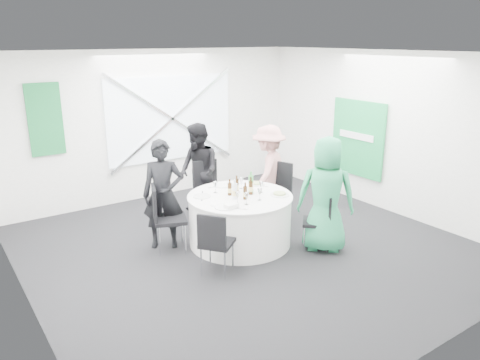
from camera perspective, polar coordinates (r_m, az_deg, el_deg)
floor at (r=7.04m, az=0.94°, el=-8.21°), size 6.00×6.00×0.00m
ceiling at (r=6.37m, az=1.06°, el=15.23°), size 6.00×6.00×0.00m
wall_back at (r=9.11m, az=-10.16°, el=6.65°), size 6.00×0.00×6.00m
wall_front at (r=4.59m, az=23.49°, el=-4.82°), size 6.00×0.00×6.00m
wall_left at (r=5.45m, az=-25.54°, el=-1.74°), size 0.00×6.00×6.00m
wall_right at (r=8.63m, az=17.48°, el=5.55°), size 0.00×6.00×6.00m
window_panel at (r=9.19m, az=-8.37°, el=7.45°), size 2.60×0.03×1.60m
window_brace_a at (r=9.15m, az=-8.26°, el=7.41°), size 2.63×0.05×1.84m
window_brace_b at (r=9.15m, az=-8.26°, el=7.41°), size 2.63×0.05×1.84m
green_banner at (r=8.40m, az=-22.65°, el=6.82°), size 0.55×0.04×1.20m
green_sign at (r=8.99m, az=14.13°, el=4.96°), size 0.05×1.20×1.40m
banquet_table at (r=7.03m, az=-0.00°, el=-4.83°), size 1.56×1.56×0.76m
chair_back at (r=7.89m, az=-3.90°, el=-0.72°), size 0.51×0.52×1.02m
chair_back_left at (r=6.80m, az=-9.30°, el=-4.02°), size 0.59×0.58×0.99m
chair_back_right at (r=7.83m, az=4.49°, el=-0.90°), size 0.60×0.59×1.01m
chair_front_right at (r=6.91m, az=9.94°, el=-4.51°), size 0.54×0.54×0.85m
chair_front_left at (r=6.05m, az=-3.09°, el=-7.24°), size 0.56×0.56×0.88m
person_man_back_left at (r=6.89m, az=-9.37°, el=-1.75°), size 0.71×0.63×1.62m
person_man_back at (r=7.95m, az=-5.08°, el=1.04°), size 0.46×0.81×1.64m
person_woman_pink at (r=8.02m, az=3.48°, el=1.06°), size 1.13×0.96×1.60m
person_woman_green at (r=6.79m, az=10.44°, el=-1.78°), size 0.96×0.96×1.69m
plate_back at (r=7.35m, az=-2.16°, el=-0.67°), size 0.26×0.26×0.01m
plate_back_left at (r=6.87m, az=-4.67°, el=-1.98°), size 0.26×0.26×0.01m
plate_back_right at (r=7.41m, az=2.11°, el=-0.45°), size 0.25×0.25×0.04m
plate_front_right at (r=6.94m, az=4.84°, el=-1.73°), size 0.28×0.28×0.04m
plate_front_left at (r=6.43m, az=-1.84°, el=-3.30°), size 0.29×0.29×0.01m
napkin at (r=6.38m, az=-1.07°, el=-3.12°), size 0.19×0.14×0.05m
beer_bottle_a at (r=6.89m, az=-1.27°, el=-1.12°), size 0.06×0.06×0.25m
beer_bottle_b at (r=7.02m, az=-0.40°, el=-0.72°), size 0.06×0.06×0.26m
beer_bottle_c at (r=6.93m, az=1.32°, el=-0.95°), size 0.06×0.06×0.27m
beer_bottle_d at (r=6.72m, az=0.64°, el=-1.58°), size 0.06×0.06×0.25m
green_water_bottle at (r=7.00m, az=1.34°, el=-0.52°), size 0.08×0.08×0.33m
clear_water_bottle at (r=6.74m, az=-0.65°, el=-1.38°), size 0.08×0.08×0.29m
wine_glass_a at (r=7.19m, az=0.13°, el=-0.09°), size 0.07×0.07×0.17m
wine_glass_b at (r=6.50m, az=0.80°, el=-1.95°), size 0.07×0.07×0.17m
wine_glass_c at (r=6.54m, az=-0.32°, el=-1.83°), size 0.07×0.07×0.17m
wine_glass_d at (r=7.00m, az=-3.03°, el=-0.57°), size 0.07×0.07×0.17m
wine_glass_e at (r=7.01m, az=2.59°, el=-0.54°), size 0.07×0.07×0.17m
wine_glass_f at (r=6.68m, az=2.41°, el=-1.45°), size 0.07×0.07×0.17m
fork_a at (r=7.44m, az=-0.92°, el=-0.48°), size 0.15×0.03×0.01m
knife_a at (r=7.28m, az=-3.37°, el=-0.90°), size 0.15×0.03×0.01m
fork_b at (r=7.33m, az=2.86°, el=-0.76°), size 0.09×0.13×0.01m
knife_b at (r=7.45m, az=0.17°, el=-0.45°), size 0.10×0.13×0.01m
fork_c at (r=6.47m, az=-2.93°, el=-3.23°), size 0.10×0.13×0.01m
knife_c at (r=6.36m, az=0.28°, el=-3.56°), size 0.11×0.12×0.01m
fork_d at (r=7.03m, az=-4.60°, el=-1.57°), size 0.09×0.14×0.01m
knife_d at (r=6.76m, az=-4.66°, el=-2.36°), size 0.10×0.13×0.01m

